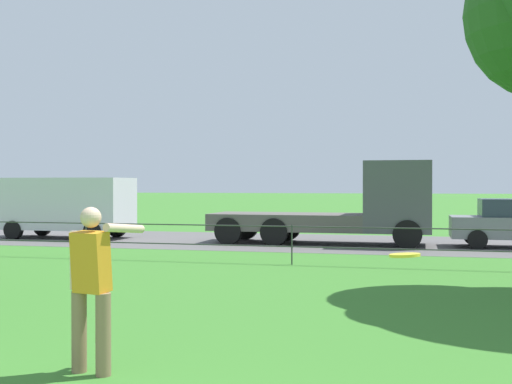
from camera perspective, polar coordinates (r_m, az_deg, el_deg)
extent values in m
cube|color=#565454|center=(22.65, 6.21, -4.39)|extent=(80.00, 7.22, 0.01)
cylinder|color=#333833|center=(18.26, -14.59, -4.06)|extent=(0.04, 0.04, 1.00)
cylinder|color=#333833|center=(16.33, 3.14, -4.59)|extent=(0.04, 0.04, 1.00)
cylinder|color=#333833|center=(16.34, 3.14, -4.76)|extent=(33.90, 0.03, 0.03)
cylinder|color=#333833|center=(16.30, 3.14, -3.01)|extent=(33.90, 0.03, 0.03)
cylinder|color=#846B4C|center=(7.33, -15.15, -11.65)|extent=(0.16, 0.16, 0.86)
cylinder|color=#846B4C|center=(7.13, -13.16, -11.99)|extent=(0.16, 0.16, 0.86)
cube|color=orange|center=(7.11, -14.18, -5.92)|extent=(0.41, 0.34, 0.65)
sphere|color=beige|center=(7.07, -14.19, -2.16)|extent=(0.22, 0.22, 0.22)
cylinder|color=beige|center=(7.19, -11.39, -3.12)|extent=(0.21, 0.63, 0.14)
cylinder|color=beige|center=(7.25, -15.56, -5.74)|extent=(0.09, 0.09, 0.62)
cylinder|color=yellow|center=(5.87, 12.82, -5.39)|extent=(0.34, 0.34, 0.04)
cube|color=silver|center=(25.34, -16.39, -0.97)|extent=(5.01, 1.99, 1.90)
cube|color=#283342|center=(24.37, -12.35, -0.24)|extent=(0.13, 1.67, 0.76)
cylinder|color=black|center=(25.39, -12.00, -3.10)|extent=(0.68, 0.24, 0.68)
cylinder|color=black|center=(23.74, -14.00, -3.36)|extent=(0.68, 0.24, 0.68)
cylinder|color=black|center=(26.96, -18.11, -2.90)|extent=(0.68, 0.24, 0.68)
cylinder|color=black|center=(25.42, -20.37, -3.12)|extent=(0.68, 0.24, 0.68)
cube|color=#4C4C51|center=(21.80, 12.30, -0.40)|extent=(2.12, 2.32, 2.30)
cube|color=#283342|center=(21.78, 14.65, 0.50)|extent=(0.13, 1.84, 0.87)
cube|color=#56514C|center=(22.27, 2.86, -2.60)|extent=(5.22, 2.34, 0.56)
cylinder|color=black|center=(22.90, 13.19, -3.23)|extent=(0.90, 0.31, 0.90)
cylinder|color=black|center=(20.79, 13.06, -3.62)|extent=(0.90, 0.31, 0.90)
cylinder|color=black|center=(23.38, 2.76, -3.14)|extent=(0.90, 0.31, 0.90)
cylinder|color=black|center=(21.31, 1.60, -3.50)|extent=(0.90, 0.31, 0.90)
cylinder|color=black|center=(23.74, -0.93, -3.08)|extent=(0.90, 0.31, 0.90)
cylinder|color=black|center=(21.71, -2.42, -3.42)|extent=(0.90, 0.31, 0.90)
cube|color=#2D3847|center=(22.15, 21.35, -1.29)|extent=(1.92, 1.54, 0.56)
cylinder|color=black|center=(22.88, 18.34, -3.63)|extent=(0.60, 0.21, 0.60)
cylinder|color=black|center=(21.28, 18.73, -3.95)|extent=(0.60, 0.21, 0.60)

